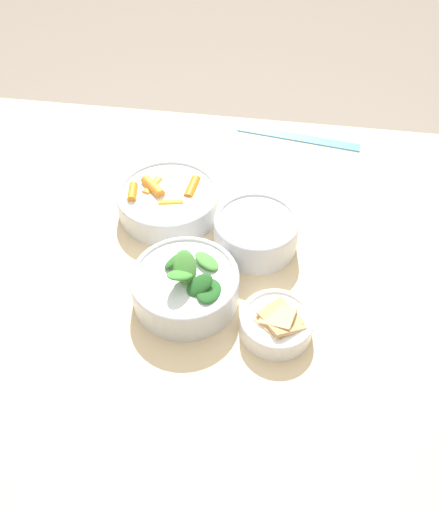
% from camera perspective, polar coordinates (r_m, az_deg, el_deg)
% --- Properties ---
extents(ground_plane, '(10.00, 10.00, 0.00)m').
position_cam_1_polar(ground_plane, '(1.52, -2.96, -18.86)').
color(ground_plane, gray).
extents(dining_table, '(1.36, 0.95, 0.72)m').
position_cam_1_polar(dining_table, '(0.98, -4.37, -3.91)').
color(dining_table, beige).
rests_on(dining_table, ground_plane).
extents(bowl_carrots, '(0.20, 0.20, 0.06)m').
position_cam_1_polar(bowl_carrots, '(0.98, -5.86, 6.35)').
color(bowl_carrots, silver).
rests_on(bowl_carrots, dining_table).
extents(bowl_greens, '(0.18, 0.18, 0.10)m').
position_cam_1_polar(bowl_greens, '(0.82, -3.86, -3.35)').
color(bowl_greens, silver).
rests_on(bowl_greens, dining_table).
extents(bowl_beans_hotdog, '(0.15, 0.15, 0.07)m').
position_cam_1_polar(bowl_beans_hotdog, '(0.91, 4.16, 2.65)').
color(bowl_beans_hotdog, silver).
rests_on(bowl_beans_hotdog, dining_table).
extents(bowl_cookies, '(0.12, 0.12, 0.05)m').
position_cam_1_polar(bowl_cookies, '(0.79, 6.56, -7.58)').
color(bowl_cookies, white).
rests_on(bowl_cookies, dining_table).
extents(ruler, '(0.29, 0.07, 0.00)m').
position_cam_1_polar(ruler, '(1.20, 8.95, 13.24)').
color(ruler, '#4C99E0').
rests_on(ruler, dining_table).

